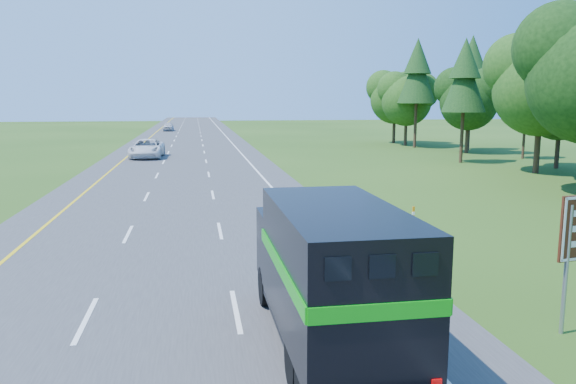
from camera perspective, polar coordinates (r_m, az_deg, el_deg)
name	(u,v)px	position (r m, az deg, el deg)	size (l,w,h in m)	color
road	(185,158)	(52.91, -10.37, 3.38)	(15.00, 260.00, 0.04)	#38383A
lane_markings	(185,158)	(52.90, -10.37, 3.40)	(11.15, 260.00, 0.01)	yellow
horse_truck	(329,273)	(11.87, 4.24, -8.16)	(2.37, 7.33, 3.24)	black
white_suv	(147,148)	(54.12, -14.14, 4.32)	(2.87, 6.22, 1.73)	silver
far_car	(168,127)	(101.44, -12.07, 6.52)	(1.79, 4.44, 1.51)	#B7B8BE
delineator	(413,220)	(22.68, 12.60, -2.84)	(0.10, 0.06, 1.21)	orange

